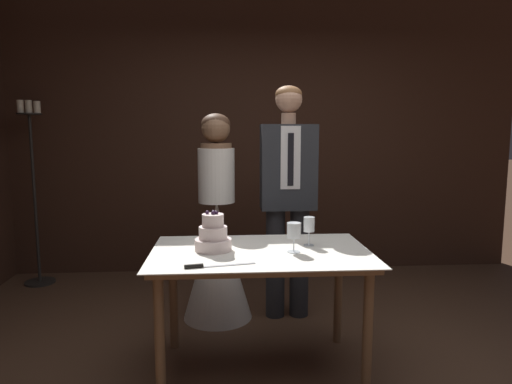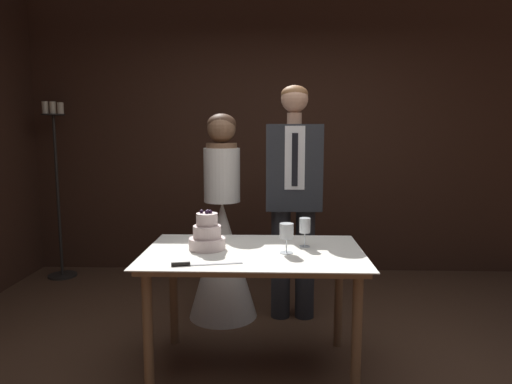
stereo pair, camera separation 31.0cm
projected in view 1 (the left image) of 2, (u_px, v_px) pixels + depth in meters
ground_plane at (294, 384)px, 2.67m from camera, size 40.00×40.00×0.00m
wall_back at (262, 131)px, 4.76m from camera, size 5.35×0.12×2.94m
cake_table at (261, 265)px, 2.76m from camera, size 1.31×0.84×0.76m
tiered_cake at (213, 236)px, 2.74m from camera, size 0.22×0.22×0.24m
cake_knife at (206, 266)px, 2.41m from camera, size 0.38×0.10×0.02m
wine_glass_near at (294, 231)px, 2.70m from camera, size 0.08×0.08×0.18m
wine_glass_middle at (309, 226)px, 2.85m from camera, size 0.07×0.07×0.18m
bride at (217, 244)px, 3.55m from camera, size 0.54×0.54×1.60m
groom at (288, 190)px, 3.54m from camera, size 0.42×0.25×1.81m
candle_stand at (34, 193)px, 4.33m from camera, size 0.28×0.28×1.75m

